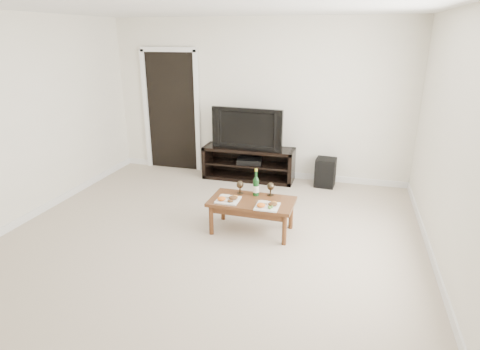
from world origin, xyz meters
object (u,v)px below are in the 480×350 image
object	(u,v)px
subwoofer	(325,172)
coffee_table	(252,216)
media_console	(249,163)
television	(249,128)

from	to	relation	value
subwoofer	coffee_table	bearing A→B (deg)	-107.95
media_console	television	xyz separation A→B (m)	(0.00, 0.00, 0.61)
television	coffee_table	xyz separation A→B (m)	(0.51, -1.85, -0.68)
media_console	subwoofer	distance (m)	1.27
television	subwoofer	bearing A→B (deg)	4.30
media_console	television	world-z (taller)	television
media_console	subwoofer	world-z (taller)	media_console
media_console	television	size ratio (longest dim) A/B	1.29
television	subwoofer	xyz separation A→B (m)	(1.27, 0.01, -0.66)
subwoofer	coffee_table	world-z (taller)	subwoofer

